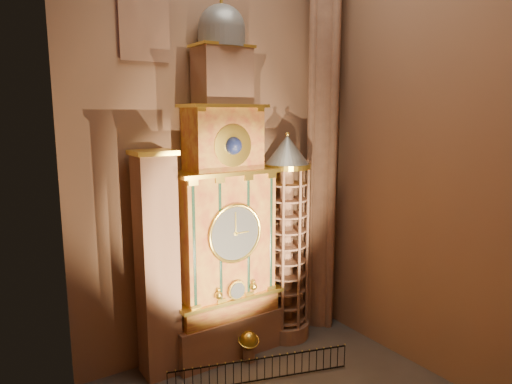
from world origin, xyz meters
TOP-DOWN VIEW (x-y plane):
  - wall_back at (0.00, 6.00)m, footprint 22.00×0.00m
  - wall_left at (-7.00, 0.00)m, footprint 0.00×22.00m
  - wall_right at (7.00, 0.00)m, footprint 0.00×22.00m
  - astronomical_clock at (0.00, 4.96)m, footprint 5.60×2.41m
  - portrait_tower at (-3.40, 4.98)m, footprint 1.80×1.60m
  - stair_turret at (3.50, 4.70)m, footprint 2.50×2.50m
  - gothic_pier at (6.10, 5.00)m, footprint 2.04×2.04m
  - celestial_globe at (0.48, 3.60)m, footprint 1.19×1.15m
  - iron_railing at (-0.01, 1.83)m, footprint 7.77×2.49m

SIDE VIEW (x-z plane):
  - iron_railing at x=-0.01m, z-range 0.05..1.13m
  - celestial_globe at x=0.48m, z-range 0.15..1.65m
  - portrait_tower at x=-3.40m, z-range 0.05..10.25m
  - stair_turret at x=3.50m, z-range -0.13..10.67m
  - astronomical_clock at x=0.00m, z-range -1.67..15.03m
  - wall_back at x=0.00m, z-range 0.00..22.00m
  - wall_left at x=-7.00m, z-range 0.00..22.00m
  - wall_right at x=7.00m, z-range 0.00..22.00m
  - gothic_pier at x=6.10m, z-range 0.00..22.00m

